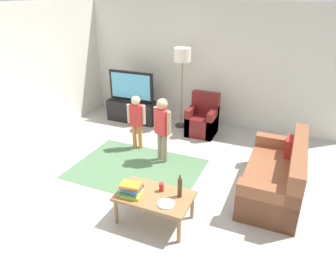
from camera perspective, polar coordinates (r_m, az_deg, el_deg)
ground at (r=5.09m, az=-2.69°, el=-9.29°), size 7.80×7.80×0.00m
wall_back at (r=7.19m, az=7.73°, el=12.58°), size 6.00×0.12×2.70m
wall_left at (r=6.34m, az=-28.48°, el=8.15°), size 0.12×6.00×2.70m
area_rug at (r=5.54m, az=-5.81°, el=-6.25°), size 2.20×1.60×0.01m
tv_stand at (r=7.49m, az=-6.48°, el=4.31°), size 1.20×0.44×0.50m
tv at (r=7.28m, az=-6.79°, el=8.71°), size 1.10×0.28×0.71m
couch at (r=5.04m, az=19.72°, el=-7.42°), size 0.80×1.80×0.86m
armchair at (r=6.79m, az=6.40°, el=2.58°), size 0.60×0.60×0.90m
floor_lamp at (r=6.77m, az=2.65°, el=13.70°), size 0.36×0.36×1.78m
child_near_tv at (r=5.99m, az=-5.83°, el=3.14°), size 0.36×0.17×1.08m
child_center at (r=5.45m, az=-1.08°, el=1.84°), size 0.38×0.23×1.20m
coffee_table at (r=4.19m, az=-2.53°, el=-11.59°), size 1.00×0.60×0.42m
book_stack at (r=4.13m, az=-6.85°, el=-10.07°), size 0.31×0.26×0.17m
bottle at (r=4.05m, az=2.19°, el=-9.74°), size 0.06×0.06×0.33m
tv_remote at (r=4.34m, az=-5.60°, el=-9.27°), size 0.17×0.06×0.02m
soda_can at (r=4.19m, az=-1.22°, el=-9.67°), size 0.07×0.07×0.12m
plate at (r=3.99m, az=-0.38°, el=-12.63°), size 0.22×0.22×0.02m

